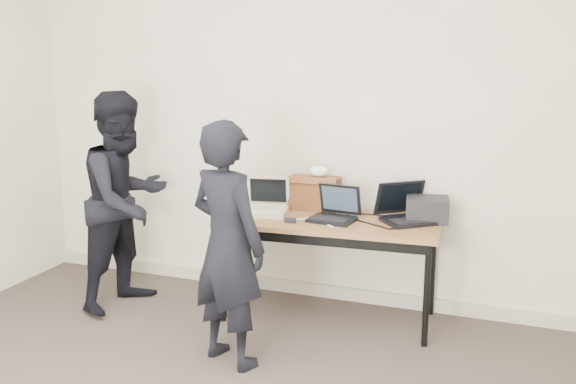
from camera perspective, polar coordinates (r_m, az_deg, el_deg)
The scene contains 13 objects.
room at distance 2.71m, azimuth -13.90°, elevation 1.52°, with size 4.60×4.60×2.80m.
desk at distance 4.40m, azimuth 3.66°, elevation -3.18°, with size 1.54×0.75×0.72m.
laptop_beige at distance 4.53m, azimuth -2.02°, elevation -1.28°, with size 0.36×0.35×0.25m.
laptop_center at distance 4.37m, azimuth 4.19°, elevation -1.79°, with size 0.33×0.32×0.23m.
laptop_right at distance 4.40m, azimuth 10.48°, elevation -1.78°, with size 0.48×0.48×0.26m.
leather_satchel at distance 4.62m, azimuth 2.36°, elevation -0.03°, with size 0.36×0.19×0.25m.
tissue at distance 4.58m, azimuth 2.75°, elevation 1.87°, with size 0.13×0.10×0.08m, color white.
equipment_box at distance 4.42m, azimuth 12.25°, elevation -1.51°, with size 0.28×0.24×0.16m, color black.
power_brick at distance 4.29m, azimuth 0.20°, elevation -2.54°, with size 0.07×0.05×0.03m, color black.
cables at distance 4.37m, azimuth 4.23°, elevation -2.45°, with size 1.15×0.41×0.01m.
person_typist at distance 3.78m, azimuth -5.39°, elevation -4.69°, with size 0.54×0.35×1.47m, color black.
person_observer at distance 4.77m, azimuth -14.21°, elevation -0.76°, with size 0.76×0.60×1.57m, color black.
baseboard at distance 5.01m, azimuth 1.44°, elevation -8.53°, with size 4.50×0.03×0.10m, color #B7AC97.
Camera 1 is at (1.50, -2.19, 1.85)m, focal length 40.00 mm.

